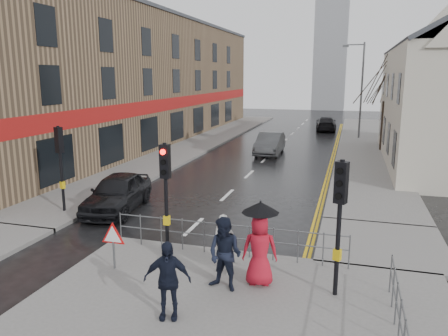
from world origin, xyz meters
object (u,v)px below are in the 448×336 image
Objects in this scene: pedestrian_b at (225,254)px; pedestrian_with_umbrella at (260,241)px; pedestrian_a at (224,245)px; car_parked at (117,193)px; pedestrian_d at (167,280)px; car_mid at (270,144)px.

pedestrian_b is 0.96m from pedestrian_with_umbrella.
pedestrian_a is 0.37× the size of car_parked.
car_parked is at bearing 151.23° from pedestrian_b.
pedestrian_b is at bearing -145.68° from pedestrian_with_umbrella.
car_parked is (-5.88, 4.62, -0.21)m from pedestrian_a.
pedestrian_d is 0.39× the size of car_mid.
car_parked is at bearing 112.28° from pedestrian_d.
pedestrian_d is (-0.56, -2.49, 0.07)m from pedestrian_a.
car_parked is at bearing 144.42° from pedestrian_with_umbrella.
pedestrian_b is at bearing -49.68° from car_parked.
car_mid is (-2.59, 20.18, -0.33)m from pedestrian_b.
pedestrian_d is at bearing -61.21° from car_parked.
pedestrian_b is 1.83m from pedestrian_d.
pedestrian_d is 0.40× the size of car_parked.
pedestrian_with_umbrella is 19.94m from car_mid.
pedestrian_b is 0.42× the size of car_parked.
pedestrian_b reaches higher than car_parked.
pedestrian_a is at bearing 62.87° from pedestrian_d.
pedestrian_d reaches higher than car_mid.
car_mid is (-3.36, 19.65, -0.55)m from pedestrian_with_umbrella.
pedestrian_b is at bearing -75.66° from pedestrian_a.
car_parked is (-6.17, 5.50, -0.32)m from pedestrian_b.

